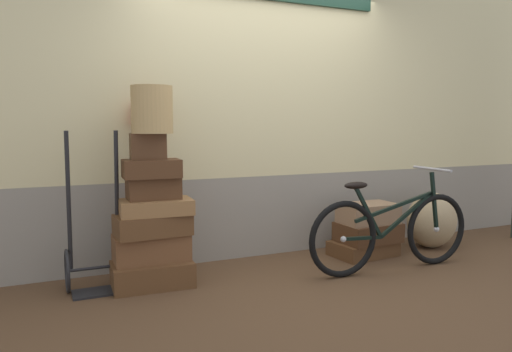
# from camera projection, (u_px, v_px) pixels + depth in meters

# --- Properties ---
(ground) EXTENTS (9.50, 5.20, 0.06)m
(ground) POSITION_uv_depth(u_px,v_px,m) (302.00, 281.00, 4.05)
(ground) COLOR #513823
(station_building) EXTENTS (7.50, 0.74, 2.74)m
(station_building) POSITION_uv_depth(u_px,v_px,m) (261.00, 113.00, 4.67)
(station_building) COLOR gray
(station_building) RESTS_ON ground
(suitcase_0) EXTENTS (0.63, 0.39, 0.19)m
(suitcase_0) POSITION_uv_depth(u_px,v_px,m) (152.00, 274.00, 3.81)
(suitcase_0) COLOR brown
(suitcase_0) RESTS_ON ground
(suitcase_1) EXTENTS (0.58, 0.31, 0.21)m
(suitcase_1) POSITION_uv_depth(u_px,v_px,m) (151.00, 247.00, 3.84)
(suitcase_1) COLOR brown
(suitcase_1) RESTS_ON suitcase_0
(suitcase_2) EXTENTS (0.58, 0.34, 0.16)m
(suitcase_2) POSITION_uv_depth(u_px,v_px,m) (153.00, 225.00, 3.79)
(suitcase_2) COLOR brown
(suitcase_2) RESTS_ON suitcase_1
(suitcase_3) EXTENTS (0.57, 0.36, 0.12)m
(suitcase_3) POSITION_uv_depth(u_px,v_px,m) (156.00, 207.00, 3.79)
(suitcase_3) COLOR olive
(suitcase_3) RESTS_ON suitcase_2
(suitcase_4) EXTENTS (0.41, 0.26, 0.17)m
(suitcase_4) POSITION_uv_depth(u_px,v_px,m) (153.00, 188.00, 3.81)
(suitcase_4) COLOR #4C2D19
(suitcase_4) RESTS_ON suitcase_3
(suitcase_5) EXTENTS (0.44, 0.28, 0.14)m
(suitcase_5) POSITION_uv_depth(u_px,v_px,m) (152.00, 169.00, 3.75)
(suitcase_5) COLOR #4C2D19
(suitcase_5) RESTS_ON suitcase_4
(suitcase_6) EXTENTS (0.28, 0.18, 0.20)m
(suitcase_6) POSITION_uv_depth(u_px,v_px,m) (148.00, 146.00, 3.74)
(suitcase_6) COLOR #4C2D19
(suitcase_6) RESTS_ON suitcase_5
(suitcase_7) EXTENTS (0.63, 0.46, 0.14)m
(suitcase_7) POSITION_uv_depth(u_px,v_px,m) (363.00, 248.00, 4.71)
(suitcase_7) COLOR brown
(suitcase_7) RESTS_ON ground
(suitcase_8) EXTENTS (0.58, 0.43, 0.18)m
(suitcase_8) POSITION_uv_depth(u_px,v_px,m) (368.00, 232.00, 4.69)
(suitcase_8) COLOR #4C2D19
(suitcase_8) RESTS_ON suitcase_7
(suitcase_9) EXTENTS (0.53, 0.35, 0.19)m
(suitcase_9) POSITION_uv_depth(u_px,v_px,m) (368.00, 213.00, 4.66)
(suitcase_9) COLOR #937051
(suitcase_9) RESTS_ON suitcase_8
(wicker_basket) EXTENTS (0.31, 0.31, 0.36)m
(wicker_basket) POSITION_uv_depth(u_px,v_px,m) (152.00, 110.00, 3.71)
(wicker_basket) COLOR tan
(wicker_basket) RESTS_ON suitcase_6
(luggage_trolley) EXTENTS (0.44, 0.38, 1.22)m
(luggage_trolley) POSITION_uv_depth(u_px,v_px,m) (95.00, 256.00, 3.72)
(luggage_trolley) COLOR black
(luggage_trolley) RESTS_ON ground
(burlap_sack) EXTENTS (0.53, 0.45, 0.57)m
(burlap_sack) POSITION_uv_depth(u_px,v_px,m) (432.00, 220.00, 4.99)
(burlap_sack) COLOR tan
(burlap_sack) RESTS_ON ground
(bicycle) EXTENTS (1.63, 0.46, 0.88)m
(bicycle) POSITION_uv_depth(u_px,v_px,m) (392.00, 231.00, 4.20)
(bicycle) COLOR black
(bicycle) RESTS_ON ground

